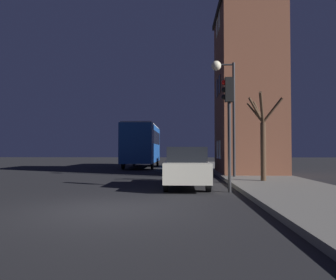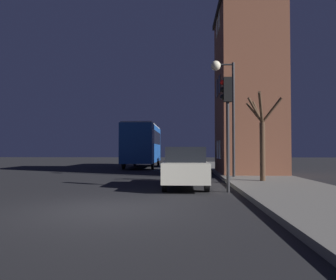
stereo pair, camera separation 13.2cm
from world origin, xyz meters
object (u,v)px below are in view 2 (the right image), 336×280
object	(u,v)px
streetlamp	(224,90)
car_far_lane	(181,158)
traffic_light	(227,110)
bare_tree	(262,137)
car_mid_lane	(183,161)
car_near_lane	(185,167)
bus	(143,142)

from	to	relation	value
streetlamp	car_far_lane	distance (m)	13.80
streetlamp	traffic_light	world-z (taller)	streetlamp
bare_tree	car_mid_lane	size ratio (longest dim) A/B	0.83
car_near_lane	bare_tree	bearing A→B (deg)	18.82
bus	car_far_lane	distance (m)	3.78
car_near_lane	car_mid_lane	bearing A→B (deg)	90.88
car_near_lane	car_mid_lane	world-z (taller)	car_near_lane
traffic_light	car_far_lane	size ratio (longest dim) A/B	1.08
traffic_light	bus	distance (m)	17.86
traffic_light	bare_tree	xyz separation A→B (m)	(1.90, 2.68, -0.89)
traffic_light	bare_tree	world-z (taller)	traffic_light
streetlamp	bus	xyz separation A→B (m)	(-5.73, 12.11, -2.44)
traffic_light	bus	size ratio (longest dim) A/B	0.45
bare_tree	car_far_lane	world-z (taller)	bare_tree
car_mid_lane	car_far_lane	xyz separation A→B (m)	(-0.19, 7.48, 0.02)
traffic_light	car_mid_lane	size ratio (longest dim) A/B	0.91
streetlamp	bare_tree	distance (m)	3.68
car_near_lane	bus	bearing A→B (deg)	103.39
bus	car_near_lane	xyz separation A→B (m)	(3.70, -15.55, -1.38)
car_mid_lane	bus	bearing A→B (deg)	118.53
bare_tree	car_far_lane	xyz separation A→B (m)	(-3.74, 15.32, -1.34)
bare_tree	car_near_lane	xyz separation A→B (m)	(-3.41, -1.16, -1.28)
bus	car_mid_lane	size ratio (longest dim) A/B	2.01
car_far_lane	bare_tree	bearing A→B (deg)	-76.29
streetlamp	car_near_lane	bearing A→B (deg)	-120.49
traffic_light	bus	bearing A→B (deg)	106.98
car_near_lane	car_far_lane	distance (m)	16.48
traffic_light	car_near_lane	bearing A→B (deg)	134.87
bare_tree	car_near_lane	size ratio (longest dim) A/B	0.82
bare_tree	car_mid_lane	distance (m)	8.71
bare_tree	car_far_lane	bearing A→B (deg)	103.71
traffic_light	car_mid_lane	xyz separation A→B (m)	(-1.65, 10.51, -2.25)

